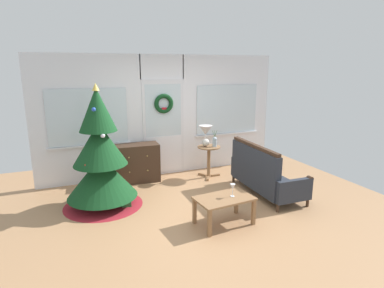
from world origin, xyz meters
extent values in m
plane|color=#AD7F56|center=(0.00, 0.00, 0.00)|extent=(6.76, 6.76, 0.00)
cube|color=white|center=(-1.52, 2.09, 1.27)|extent=(2.15, 0.08, 2.55)
cube|color=white|center=(1.52, 2.09, 1.27)|extent=(2.15, 0.08, 2.55)
cube|color=white|center=(0.00, 2.09, 2.30)|extent=(0.94, 0.08, 0.50)
cube|color=silver|center=(0.00, 2.05, 1.02)|extent=(0.90, 0.05, 2.05)
cube|color=white|center=(0.00, 2.03, 0.45)|extent=(0.78, 0.02, 0.80)
cube|color=silver|center=(0.00, 2.03, 1.40)|extent=(0.78, 0.01, 1.10)
cube|color=silver|center=(-1.52, 2.03, 1.35)|extent=(1.50, 0.01, 1.10)
cube|color=silver|center=(1.52, 2.03, 1.35)|extent=(1.50, 0.01, 1.10)
cube|color=silver|center=(-1.52, 2.02, 0.78)|extent=(1.59, 0.06, 0.03)
cube|color=silver|center=(1.52, 2.02, 0.78)|extent=(1.59, 0.06, 0.03)
torus|color=#123B1B|center=(0.00, 1.99, 1.55)|extent=(0.41, 0.09, 0.41)
cube|color=red|center=(0.00, 1.97, 1.42)|extent=(0.10, 0.02, 0.10)
cylinder|color=#4C331E|center=(-1.46, 0.84, 0.13)|extent=(0.10, 0.10, 0.25)
cone|color=maroon|center=(-1.46, 0.84, 0.05)|extent=(1.32, 1.32, 0.10)
cone|color=#14421E|center=(-1.46, 0.84, 0.52)|extent=(1.16, 1.16, 0.70)
cone|color=#14421E|center=(-1.46, 0.84, 1.08)|extent=(0.88, 0.88, 0.70)
cone|color=#14421E|center=(-1.46, 0.84, 1.64)|extent=(0.60, 0.60, 0.70)
cone|color=#E0BC4C|center=(-1.46, 0.84, 2.00)|extent=(0.12, 0.12, 0.12)
sphere|color=red|center=(-1.13, 1.06, 0.69)|extent=(0.06, 0.06, 0.06)
sphere|color=gold|center=(-1.20, 1.12, 0.74)|extent=(0.08, 0.08, 0.08)
sphere|color=silver|center=(-1.43, 0.55, 1.27)|extent=(0.07, 0.07, 0.07)
sphere|color=#264CB2|center=(-1.54, 0.63, 1.67)|extent=(0.06, 0.06, 0.06)
sphere|color=red|center=(-1.71, 0.58, 0.81)|extent=(0.06, 0.06, 0.06)
sphere|color=gold|center=(-1.33, 1.05, 1.54)|extent=(0.06, 0.06, 0.06)
sphere|color=silver|center=(-1.34, 1.11, 1.11)|extent=(0.06, 0.06, 0.06)
sphere|color=#264CB2|center=(-1.54, 1.13, 1.28)|extent=(0.08, 0.08, 0.08)
cube|color=#3D281C|center=(-0.67, 1.79, 0.39)|extent=(0.92, 0.47, 0.78)
sphere|color=tan|center=(-0.86, 1.58, 0.58)|extent=(0.03, 0.03, 0.03)
sphere|color=tan|center=(-0.50, 1.56, 0.58)|extent=(0.03, 0.03, 0.03)
sphere|color=tan|center=(-0.86, 1.58, 0.28)|extent=(0.03, 0.03, 0.03)
sphere|color=tan|center=(-0.50, 1.56, 0.28)|extent=(0.03, 0.03, 0.03)
cylinder|color=#3D281C|center=(1.72, -0.52, 0.07)|extent=(0.05, 0.05, 0.14)
cylinder|color=#3D281C|center=(1.75, 0.99, 0.07)|extent=(0.05, 0.05, 0.14)
cylinder|color=#3D281C|center=(1.12, -0.51, 0.07)|extent=(0.05, 0.05, 0.14)
cylinder|color=#3D281C|center=(1.15, 1.01, 0.07)|extent=(0.05, 0.05, 0.14)
cube|color=#282D38|center=(1.44, 0.24, 0.21)|extent=(0.75, 1.47, 0.14)
cube|color=#282D38|center=(1.14, 0.25, 0.59)|extent=(0.15, 1.45, 0.62)
cube|color=#3D281C|center=(1.14, 0.25, 0.93)|extent=(0.11, 1.42, 0.06)
cube|color=#282D38|center=(1.42, -0.53, 0.33)|extent=(0.66, 0.10, 0.38)
cylinder|color=#3D281C|center=(1.71, -0.53, 0.50)|extent=(0.09, 0.09, 0.09)
cube|color=#282D38|center=(1.45, 1.02, 0.33)|extent=(0.66, 0.10, 0.38)
cylinder|color=#3D281C|center=(1.75, 1.01, 0.50)|extent=(0.09, 0.09, 0.09)
cylinder|color=#8E6642|center=(0.81, 1.46, 0.66)|extent=(0.48, 0.48, 0.02)
cylinder|color=#8E6642|center=(0.81, 1.46, 0.32)|extent=(0.07, 0.07, 0.65)
cube|color=#8E6642|center=(0.97, 1.46, 0.02)|extent=(0.20, 0.05, 0.04)
cube|color=#8E6642|center=(0.73, 1.60, 0.02)|extent=(0.14, 0.20, 0.04)
cube|color=#8E6642|center=(0.73, 1.33, 0.02)|extent=(0.14, 0.20, 0.04)
sphere|color=silver|center=(0.75, 1.50, 0.76)|extent=(0.16, 0.16, 0.16)
cylinder|color=silver|center=(0.75, 1.50, 0.88)|extent=(0.02, 0.02, 0.06)
cone|color=silver|center=(0.75, 1.50, 1.01)|extent=(0.28, 0.28, 0.20)
cylinder|color=#99ADBC|center=(0.91, 1.40, 0.75)|extent=(0.09, 0.09, 0.16)
sphere|color=#99ADBC|center=(0.91, 1.40, 0.83)|extent=(0.10, 0.10, 0.10)
cylinder|color=#4C7042|center=(0.88, 1.40, 0.93)|extent=(0.07, 0.01, 0.17)
cylinder|color=#4C7042|center=(0.91, 1.40, 0.93)|extent=(0.01, 0.01, 0.18)
cylinder|color=#4C7042|center=(0.93, 1.40, 0.93)|extent=(0.07, 0.01, 0.17)
cube|color=#8E6642|center=(0.12, -0.54, 0.41)|extent=(0.89, 0.60, 0.03)
cube|color=#8E6642|center=(-0.23, -0.79, 0.20)|extent=(0.05, 0.05, 0.39)
cube|color=#8E6642|center=(0.52, -0.72, 0.20)|extent=(0.05, 0.05, 0.39)
cube|color=#8E6642|center=(-0.28, -0.35, 0.20)|extent=(0.05, 0.05, 0.39)
cube|color=#8E6642|center=(0.48, -0.28, 0.20)|extent=(0.05, 0.05, 0.39)
cylinder|color=silver|center=(0.25, -0.54, 0.43)|extent=(0.06, 0.06, 0.01)
cylinder|color=silver|center=(0.25, -0.54, 0.48)|extent=(0.01, 0.01, 0.10)
cone|color=silver|center=(0.25, -0.54, 0.57)|extent=(0.08, 0.08, 0.09)
cube|color=#266633|center=(-1.13, 0.60, 0.08)|extent=(0.16, 0.14, 0.16)
camera|label=1|loc=(-1.99, -4.46, 2.30)|focal=30.12mm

